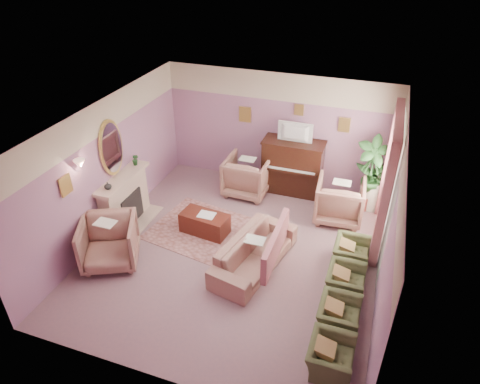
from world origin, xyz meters
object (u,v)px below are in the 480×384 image
(piano, at_px, (292,167))
(floral_armchair_right, at_px, (340,199))
(olive_chair_b, at_px, (339,312))
(floral_armchair_left, at_px, (247,174))
(television, at_px, (295,132))
(olive_chair_c, at_px, (346,278))
(side_table, at_px, (371,194))
(olive_chair_d, at_px, (351,250))
(coffee_table, at_px, (205,223))
(floral_armchair_front, at_px, (109,240))
(olive_chair_a, at_px, (331,353))
(sofa, at_px, (255,247))

(piano, distance_m, floral_armchair_right, 1.50)
(olive_chair_b, bearing_deg, floral_armchair_left, 128.14)
(television, relative_size, olive_chair_b, 1.07)
(olive_chair_c, bearing_deg, olive_chair_b, -90.00)
(floral_armchair_left, xyz_separation_m, side_table, (2.88, 0.36, -0.17))
(olive_chair_b, relative_size, olive_chair_d, 1.00)
(coffee_table, xyz_separation_m, floral_armchair_right, (2.59, 1.44, 0.30))
(television, xyz_separation_m, side_table, (1.89, -0.04, -1.25))
(floral_armchair_right, height_order, side_table, floral_armchair_right)
(olive_chair_d, bearing_deg, floral_armchair_front, -161.23)
(olive_chair_a, bearing_deg, floral_armchair_right, 96.56)
(olive_chair_a, relative_size, olive_chair_d, 1.00)
(olive_chair_a, distance_m, olive_chair_b, 0.82)
(piano, relative_size, side_table, 2.00)
(piano, height_order, television, television)
(piano, distance_m, coffee_table, 2.65)
(floral_armchair_front, relative_size, olive_chair_a, 1.40)
(floral_armchair_left, relative_size, olive_chair_b, 1.40)
(piano, distance_m, floral_armchair_left, 1.09)
(floral_armchair_left, distance_m, olive_chair_b, 4.36)
(piano, distance_m, olive_chair_c, 3.52)
(television, distance_m, side_table, 2.27)
(floral_armchair_front, bearing_deg, television, 54.05)
(piano, relative_size, coffee_table, 1.40)
(floral_armchair_front, bearing_deg, olive_chair_d, 18.77)
(coffee_table, height_order, olive_chair_d, olive_chair_d)
(floral_armchair_front, relative_size, olive_chair_b, 1.40)
(olive_chair_b, bearing_deg, olive_chair_a, -90.00)
(side_table, bearing_deg, piano, 177.39)
(floral_armchair_right, height_order, olive_chair_b, floral_armchair_right)
(sofa, distance_m, olive_chair_b, 1.99)
(sofa, xyz_separation_m, side_table, (1.92, 2.81, -0.08))
(sofa, height_order, floral_armchair_right, floral_armchair_right)
(coffee_table, distance_m, floral_armchair_front, 2.00)
(television, relative_size, coffee_table, 0.80)
(floral_armchair_front, xyz_separation_m, olive_chair_b, (4.37, -0.16, -0.20))
(piano, xyz_separation_m, coffee_table, (-1.33, -2.25, -0.43))
(floral_armchair_left, bearing_deg, piano, 24.53)
(television, relative_size, olive_chair_d, 1.07)
(olive_chair_c, bearing_deg, sofa, 174.78)
(olive_chair_a, xyz_separation_m, olive_chair_c, (0.00, 1.64, 0.00))
(olive_chair_c, bearing_deg, olive_chair_a, -90.00)
(floral_armchair_left, distance_m, olive_chair_d, 3.24)
(television, xyz_separation_m, olive_chair_a, (1.70, -4.65, -1.28))
(coffee_table, height_order, floral_armchair_front, floral_armchair_front)
(television, distance_m, olive_chair_c, 3.69)
(olive_chair_d, height_order, side_table, side_table)
(floral_armchair_front, bearing_deg, side_table, 38.61)
(television, xyz_separation_m, olive_chair_d, (1.70, -2.19, -1.28))
(floral_armchair_front, xyz_separation_m, side_table, (4.55, 3.64, -0.17))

